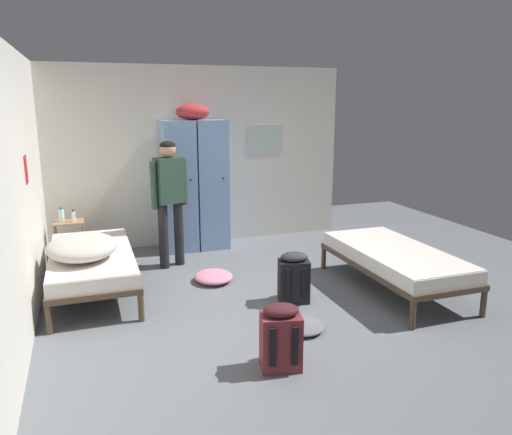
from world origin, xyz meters
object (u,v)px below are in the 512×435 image
locker_bank (195,182)px  lotion_bottle (74,216)px  bed_right (395,258)px  water_bottle (61,215)px  shelf_unit (70,238)px  backpack_maroon (281,337)px  backpack_black (294,278)px  clothes_pile_pink (213,277)px  person_traveler (170,192)px  clothes_pile_grey (302,326)px  bed_left_rear (92,261)px  bedding_heap (82,247)px

locker_bank → lotion_bottle: 1.70m
bed_right → lotion_bottle: bearing=147.2°
bed_right → lotion_bottle: lotion_bottle is taller
locker_bank → water_bottle: bearing=-175.8°
shelf_unit → backpack_maroon: size_ratio=1.04×
water_bottle → backpack_black: 3.24m
clothes_pile_pink → bed_right: bearing=-26.7°
water_bottle → backpack_black: size_ratio=0.36×
person_traveler → clothes_pile_grey: bearing=-69.9°
bed_left_rear → backpack_maroon: (1.39, -2.17, -0.12)m
shelf_unit → bedding_heap: size_ratio=0.67×
lotion_bottle → bedding_heap: bearing=-86.2°
water_bottle → clothes_pile_grey: size_ratio=0.45×
bed_right → person_traveler: 2.86m
bedding_heap → clothes_pile_pink: bedding_heap is taller
bedding_heap → lotion_bottle: bedding_heap is taller
water_bottle → lotion_bottle: water_bottle is taller
backpack_maroon → bed_left_rear: bearing=122.6°
person_traveler → backpack_black: 2.03m
person_traveler → backpack_black: (1.03, -1.59, -0.72)m
locker_bank → bedding_heap: bearing=-134.7°
backpack_black → shelf_unit: bearing=136.7°
bedding_heap → lotion_bottle: (-0.09, 1.39, 0.03)m
bed_right → backpack_black: bearing=175.8°
shelf_unit → person_traveler: 1.51m
backpack_black → clothes_pile_pink: (-0.67, 0.85, -0.20)m
lotion_bottle → backpack_black: size_ratio=0.29×
bed_right → clothes_pile_grey: bed_right is taller
bedding_heap → bed_right: bearing=-13.7°
locker_bank → clothes_pile_pink: locker_bank is taller
locker_bank → person_traveler: size_ratio=1.27×
backpack_black → lotion_bottle: bearing=136.3°
shelf_unit → clothes_pile_grey: size_ratio=1.30×
bed_left_rear → backpack_black: (2.03, -0.95, -0.12)m
shelf_unit → water_bottle: water_bottle is taller
bed_left_rear → backpack_maroon: bearing=-57.4°
bed_right → backpack_maroon: (-1.85, -1.14, -0.12)m
bed_left_rear → person_traveler: (1.00, 0.64, 0.60)m
clothes_pile_grey → clothes_pile_pink: bearing=106.9°
bedding_heap → locker_bank: bearing=45.3°
lotion_bottle → clothes_pile_pink: (1.54, -1.26, -0.58)m
shelf_unit → backpack_black: bearing=-43.3°
bed_left_rear → bedding_heap: bedding_heap is taller
bedding_heap → water_bottle: water_bottle is taller
person_traveler → shelf_unit: bearing=155.6°
shelf_unit → lotion_bottle: (0.07, -0.04, 0.30)m
shelf_unit → water_bottle: 0.32m
locker_bank → clothes_pile_pink: 1.72m
person_traveler → lotion_bottle: (-1.18, 0.53, -0.34)m
bed_left_rear → water_bottle: bearing=105.0°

